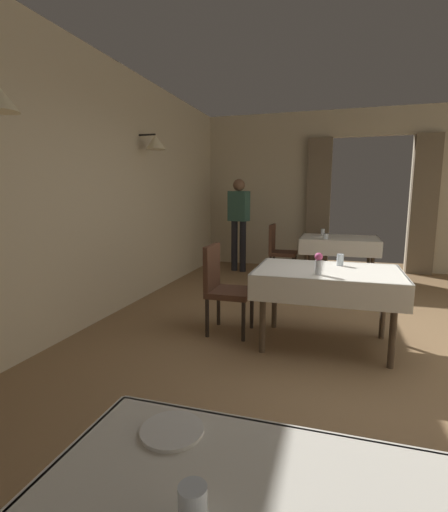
# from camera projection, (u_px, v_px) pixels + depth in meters

# --- Properties ---
(ground) EXTENTS (10.08, 10.08, 0.00)m
(ground) POSITION_uv_depth(u_px,v_px,m) (396.00, 360.00, 3.29)
(ground) COLOR olive
(wall_left) EXTENTS (0.49, 8.40, 3.00)m
(wall_left) POSITION_uv_depth(u_px,v_px,m) (80.00, 189.00, 3.96)
(wall_left) COLOR beige
(wall_left) RESTS_ON ground
(wall_back) EXTENTS (6.40, 0.27, 3.00)m
(wall_back) POSITION_uv_depth(u_px,v_px,m) (369.00, 190.00, 6.99)
(wall_back) COLOR beige
(wall_back) RESTS_ON ground
(dining_table_mid) EXTENTS (1.33, 0.92, 0.75)m
(dining_table_mid) POSITION_uv_depth(u_px,v_px,m) (327.00, 279.00, 3.51)
(dining_table_mid) COLOR #4C3D2D
(dining_table_mid) RESTS_ON ground
(dining_table_far) EXTENTS (1.23, 0.95, 0.75)m
(dining_table_far) POSITION_uv_depth(u_px,v_px,m) (339.00, 243.00, 6.09)
(dining_table_far) COLOR #4C3D2D
(dining_table_far) RESTS_ON ground
(chair_mid_left) EXTENTS (0.44, 0.44, 0.93)m
(chair_mid_left) POSITION_uv_depth(u_px,v_px,m) (223.00, 284.00, 3.89)
(chair_mid_left) COLOR black
(chair_mid_left) RESTS_ON ground
(chair_far_left) EXTENTS (0.44, 0.44, 0.93)m
(chair_far_left) POSITION_uv_depth(u_px,v_px,m) (279.00, 248.00, 6.44)
(chair_far_left) COLOR black
(chair_far_left) RESTS_ON ground
(plate_near_b) EXTENTS (0.19, 0.19, 0.01)m
(plate_near_b) POSITION_uv_depth(u_px,v_px,m) (172.00, 430.00, 1.11)
(plate_near_b) COLOR white
(plate_near_b) RESTS_ON dining_table_near
(glass_near_c) EXTENTS (0.06, 0.06, 0.08)m
(glass_near_c) POSITION_uv_depth(u_px,v_px,m) (193.00, 504.00, 0.80)
(glass_near_c) COLOR silver
(glass_near_c) RESTS_ON dining_table_near
(flower_vase_mid) EXTENTS (0.07, 0.07, 0.20)m
(flower_vase_mid) POSITION_uv_depth(u_px,v_px,m) (318.00, 263.00, 3.25)
(flower_vase_mid) COLOR silver
(flower_vase_mid) RESTS_ON dining_table_mid
(glass_mid_b) EXTENTS (0.07, 0.07, 0.11)m
(glass_mid_b) POSITION_uv_depth(u_px,v_px,m) (340.00, 260.00, 3.67)
(glass_mid_b) COLOR silver
(glass_mid_b) RESTS_ON dining_table_mid
(plate_far_a) EXTENTS (0.22, 0.22, 0.01)m
(plate_far_a) POSITION_uv_depth(u_px,v_px,m) (317.00, 236.00, 6.16)
(plate_far_a) COLOR white
(plate_far_a) RESTS_ON dining_table_far
(glass_far_b) EXTENTS (0.08, 0.08, 0.08)m
(glass_far_b) POSITION_uv_depth(u_px,v_px,m) (326.00, 236.00, 5.85)
(glass_far_b) COLOR silver
(glass_far_b) RESTS_ON dining_table_far
(glass_far_c) EXTENTS (0.07, 0.07, 0.11)m
(glass_far_c) POSITION_uv_depth(u_px,v_px,m) (323.00, 232.00, 6.40)
(glass_far_c) COLOR silver
(glass_far_c) RESTS_ON dining_table_far
(person_diner_standing_aside) EXTENTS (0.40, 0.30, 1.72)m
(person_diner_standing_aside) POSITION_uv_depth(u_px,v_px,m) (239.00, 217.00, 6.93)
(person_diner_standing_aside) COLOR black
(person_diner_standing_aside) RESTS_ON ground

